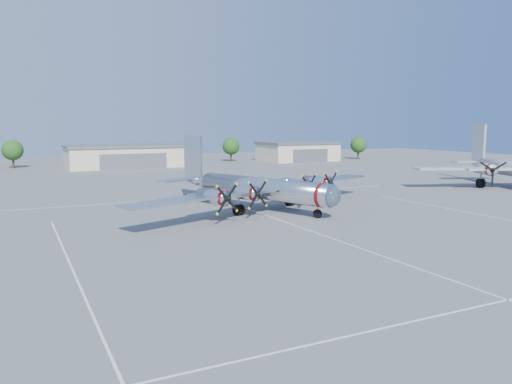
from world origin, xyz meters
name	(u,v)px	position (x,y,z in m)	size (l,w,h in m)	color
ground	(306,230)	(0.00, 0.00, 0.00)	(260.00, 260.00, 0.00)	#5F5F61
parking_lines	(316,233)	(0.00, -1.75, 0.01)	(60.00, 50.08, 0.01)	silver
hangar_center	(127,156)	(0.00, 81.96, 2.71)	(28.60, 14.60, 5.40)	beige
hangar_east	(297,151)	(48.00, 81.96, 2.71)	(20.60, 14.60, 5.40)	beige
tree_west	(13,150)	(-25.00, 90.00, 4.22)	(4.80, 4.80, 6.64)	#382619
tree_east	(231,146)	(30.00, 88.00, 4.22)	(4.80, 4.80, 6.64)	#382619
tree_far_east	(358,145)	(68.00, 80.00, 4.22)	(4.80, 4.80, 6.64)	#382619
main_bomber_b29	(255,209)	(0.91, 13.18, 0.00)	(39.31, 26.89, 8.69)	silver
twin_engine_east	(505,186)	(48.01, 14.84, 0.00)	(32.24, 23.18, 10.22)	#B0B0B5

